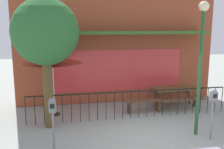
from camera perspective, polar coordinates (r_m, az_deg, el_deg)
ground at (r=7.25m, az=8.38°, el=-14.95°), size 40.00×40.00×0.00m
pub_storefront at (r=10.59m, az=1.22°, el=7.56°), size 8.29×1.35×5.10m
patio_fence_front at (r=8.73m, az=4.32°, el=-5.69°), size 6.98×0.04×0.97m
picnic_table_left at (r=10.30m, az=14.16°, el=-3.75°), size 1.85×1.43×0.79m
patio_umbrella at (r=8.99m, az=-13.27°, el=3.35°), size 2.04×2.04×2.17m
patio_bench at (r=9.46m, az=7.19°, el=-6.42°), size 1.41×0.35×0.48m
parking_meter_near at (r=6.37m, az=-13.25°, el=-8.00°), size 0.18×0.17×1.44m
parking_meter_far at (r=7.50m, az=21.85°, el=-5.49°), size 0.18×0.17×1.47m
street_tree at (r=7.85m, az=-14.77°, el=8.97°), size 2.01×2.01×3.98m
street_lamp at (r=7.46m, az=19.44°, el=5.27°), size 0.28×0.28×3.81m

